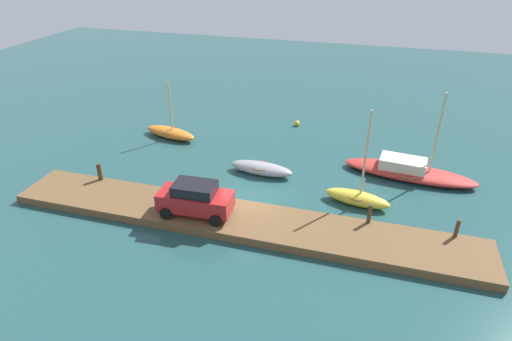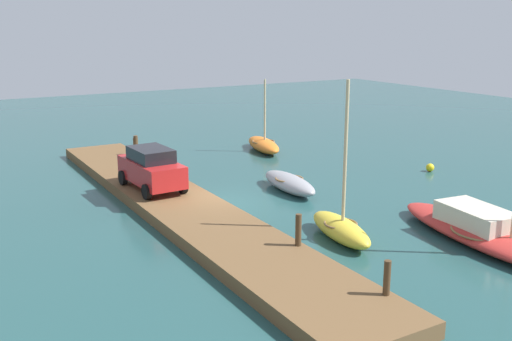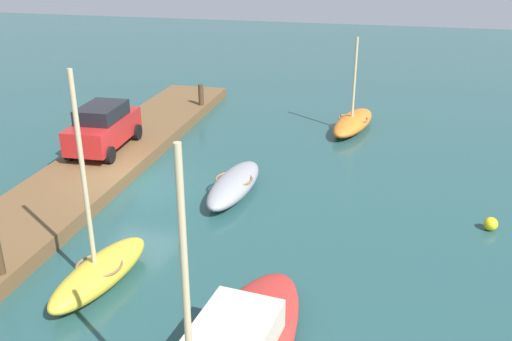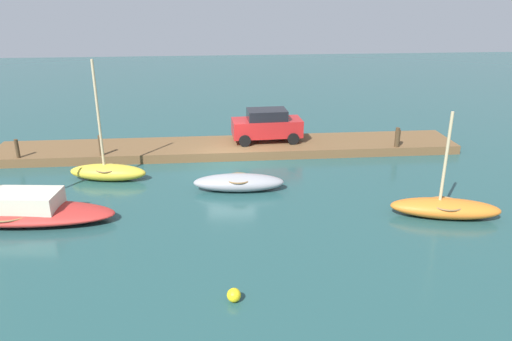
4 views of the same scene
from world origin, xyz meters
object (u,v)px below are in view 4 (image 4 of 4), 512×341
at_px(mooring_post_west, 397,138).
at_px(mooring_post_mid_east, 101,145).
at_px(sailboat_red, 15,210).
at_px(mooring_post_east, 17,149).
at_px(mooring_post_mid_west, 397,137).
at_px(rowboat_grey, 239,182).
at_px(parked_car, 267,125).
at_px(marker_buoy, 234,295).
at_px(rowboat_yellow, 108,171).
at_px(rowboat_orange, 445,208).

bearing_deg(mooring_post_west, mooring_post_mid_east, 0.00).
distance_m(sailboat_red, mooring_post_east, 6.68).
bearing_deg(mooring_post_mid_west, rowboat_grey, 25.31).
height_order(mooring_post_mid_east, mooring_post_east, mooring_post_mid_east).
relative_size(mooring_post_west, mooring_post_east, 0.96).
relative_size(mooring_post_mid_west, mooring_post_mid_east, 1.00).
bearing_deg(mooring_post_west, parked_car, -13.64).
distance_m(mooring_post_mid_east, mooring_post_east, 4.11).
height_order(mooring_post_west, mooring_post_mid_west, mooring_post_mid_west).
distance_m(parked_car, marker_buoy, 14.34).
bearing_deg(mooring_post_west, mooring_post_mid_west, 0.00).
relative_size(mooring_post_east, marker_buoy, 2.31).
xyz_separation_m(rowboat_yellow, rowboat_grey, (-6.07, 1.85, -0.06)).
bearing_deg(mooring_post_mid_west, mooring_post_mid_east, 0.00).
bearing_deg(mooring_post_mid_east, rowboat_yellow, 107.45).
distance_m(rowboat_grey, mooring_post_mid_east, 7.98).
relative_size(sailboat_red, mooring_post_mid_west, 7.75).
xyz_separation_m(mooring_post_mid_west, mooring_post_east, (19.66, 0.00, -0.04)).
bearing_deg(sailboat_red, parked_car, -136.84).
distance_m(rowboat_yellow, mooring_post_mid_east, 2.47).
xyz_separation_m(sailboat_red, marker_buoy, (-8.21, 6.06, -0.23)).
relative_size(rowboat_yellow, rowboat_grey, 1.37).
distance_m(rowboat_grey, marker_buoy, 8.28).
xyz_separation_m(mooring_post_mid_east, mooring_post_east, (4.11, 0.00, -0.05)).
bearing_deg(rowboat_yellow, mooring_post_mid_west, -161.62).
bearing_deg(mooring_post_west, sailboat_red, 19.75).
bearing_deg(sailboat_red, mooring_post_mid_east, -101.47).
xyz_separation_m(mooring_post_mid_west, marker_buoy, (9.39, 12.40, -0.79)).
relative_size(sailboat_red, marker_buoy, 19.58).
bearing_deg(rowboat_grey, mooring_post_west, -150.67).
xyz_separation_m(rowboat_yellow, mooring_post_mid_west, (-14.83, -2.30, 0.55)).
distance_m(rowboat_orange, mooring_post_mid_west, 7.64).
height_order(mooring_post_east, marker_buoy, mooring_post_east).
xyz_separation_m(rowboat_yellow, mooring_post_mid_east, (0.72, -2.30, 0.55)).
relative_size(mooring_post_mid_west, parked_car, 0.27).
bearing_deg(rowboat_grey, mooring_post_east, -16.70).
height_order(rowboat_orange, rowboat_grey, rowboat_orange).
bearing_deg(mooring_post_west, marker_buoy, 52.75).
xyz_separation_m(sailboat_red, mooring_post_mid_east, (-2.06, -6.33, 0.56)).
distance_m(rowboat_orange, rowboat_grey, 8.68).
bearing_deg(rowboat_grey, parked_car, -104.13).
bearing_deg(mooring_post_mid_east, rowboat_grey, 148.61).
bearing_deg(mooring_post_mid_west, rowboat_orange, 84.08).
height_order(mooring_post_east, parked_car, parked_car).
relative_size(mooring_post_mid_west, mooring_post_east, 1.09).
bearing_deg(mooring_post_east, sailboat_red, 107.94).
bearing_deg(mooring_post_east, rowboat_grey, 159.18).
xyz_separation_m(rowboat_orange, sailboat_red, (16.82, -1.25, 0.03)).
distance_m(rowboat_yellow, mooring_post_east, 5.37).
relative_size(sailboat_red, rowboat_grey, 1.98).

